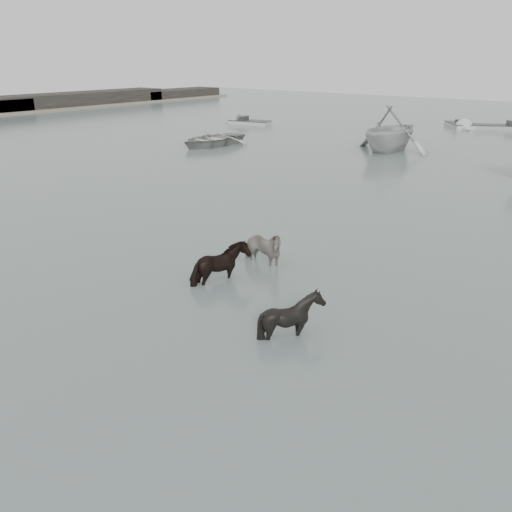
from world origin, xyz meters
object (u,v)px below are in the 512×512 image
Objects in this scene: pony_pinto at (262,243)px; rowboat_lead at (212,137)px; pony_black at (292,307)px; pony_dark at (221,258)px.

rowboat_lead is at bearing 48.48° from pony_pinto.
rowboat_lead is (-19.46, 17.93, -0.16)m from pony_black.
rowboat_lead is at bearing 33.78° from pony_dark.
pony_pinto is 22.26m from rowboat_lead.
pony_dark is at bearing 177.63° from pony_pinto.
pony_dark is at bearing 56.94° from pony_black.
pony_dark is 0.28× the size of rowboat_lead.
pony_pinto is at bearing -38.97° from rowboat_lead.
pony_black reaches higher than rowboat_lead.
pony_pinto reaches higher than rowboat_lead.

